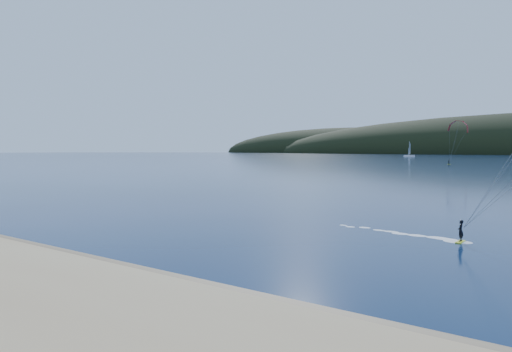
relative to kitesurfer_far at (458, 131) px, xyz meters
The scene contains 4 objects.
ground 202.51m from the kitesurfer_far, 79.57° to the right, with size 1800.00×1800.00×0.00m, color #081B3A.
wet_sand 198.09m from the kitesurfer_far, 79.33° to the right, with size 220.00×2.50×0.10m.
kitesurfer_far is the anchor object (origin of this frame).
sailboat 225.61m from the kitesurfer_far, 114.36° to the left, with size 9.51×5.98×13.30m.
Camera 1 is at (17.83, -11.43, 6.49)m, focal length 34.04 mm.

